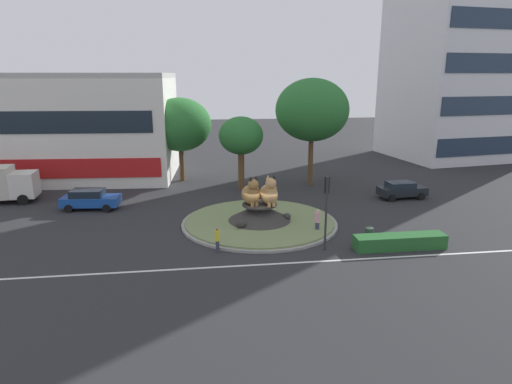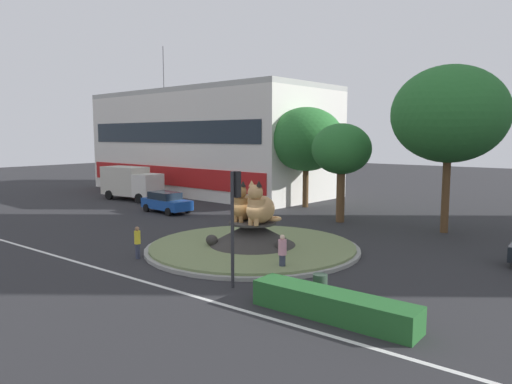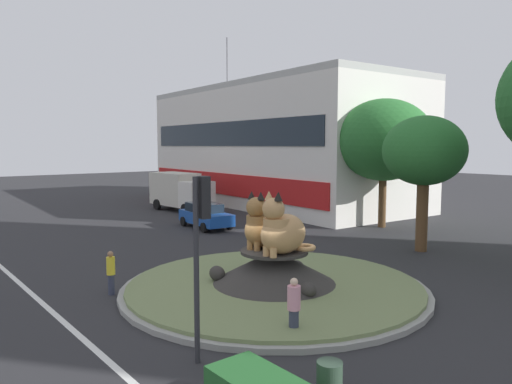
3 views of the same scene
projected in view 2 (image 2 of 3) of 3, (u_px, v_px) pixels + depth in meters
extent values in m
plane|color=#28282B|center=(253.00, 250.00, 25.86)|extent=(160.00, 160.00, 0.00)
cube|color=silver|center=(145.00, 282.00, 20.16)|extent=(112.00, 0.20, 0.01)
cylinder|color=gray|center=(253.00, 248.00, 25.85)|extent=(11.52, 11.52, 0.18)
cylinder|color=#707F51|center=(253.00, 245.00, 25.83)|extent=(11.06, 11.06, 0.12)
cone|color=#33302D|center=(253.00, 233.00, 25.75)|extent=(4.65, 4.65, 1.25)
cylinder|color=#33302D|center=(253.00, 223.00, 25.69)|extent=(2.56, 2.56, 0.12)
ellipsoid|color=#33302D|center=(281.00, 246.00, 24.38)|extent=(0.63, 0.55, 0.50)
ellipsoid|color=#33302D|center=(264.00, 234.00, 27.44)|extent=(0.62, 0.52, 0.49)
ellipsoid|color=#33302D|center=(212.00, 240.00, 25.52)|extent=(0.72, 0.54, 0.58)
ellipsoid|color=#9E703D|center=(243.00, 207.00, 26.03)|extent=(1.71, 2.18, 1.39)
cylinder|color=#9E703D|center=(241.00, 206.00, 25.66)|extent=(1.13, 1.13, 0.87)
sphere|color=#9E703D|center=(240.00, 192.00, 25.44)|extent=(0.77, 0.77, 0.77)
torus|color=#9E703D|center=(254.00, 216.00, 26.70)|extent=(0.89, 0.89, 0.17)
cone|color=black|center=(243.00, 184.00, 25.31)|extent=(0.39, 0.39, 0.31)
cone|color=black|center=(236.00, 183.00, 25.46)|extent=(0.39, 0.39, 0.31)
cylinder|color=#9E703D|center=(241.00, 219.00, 25.39)|extent=(0.24, 0.24, 0.35)
cylinder|color=#9E703D|center=(236.00, 219.00, 25.50)|extent=(0.24, 0.24, 0.35)
ellipsoid|color=tan|center=(261.00, 210.00, 25.08)|extent=(1.50, 2.14, 1.46)
cylinder|color=tan|center=(257.00, 207.00, 24.72)|extent=(1.05, 1.05, 0.91)
sphere|color=tan|center=(255.00, 192.00, 24.50)|extent=(0.80, 0.80, 0.80)
torus|color=tan|center=(274.00, 219.00, 25.67)|extent=(1.03, 1.03, 0.18)
cone|color=black|center=(259.00, 184.00, 24.33)|extent=(0.36, 0.36, 0.33)
cone|color=tan|center=(252.00, 183.00, 24.56)|extent=(0.36, 0.36, 0.33)
cylinder|color=tan|center=(256.00, 222.00, 24.44)|extent=(0.26, 0.26, 0.37)
cylinder|color=tan|center=(251.00, 222.00, 24.61)|extent=(0.26, 0.26, 0.37)
cylinder|color=#2D2D33|center=(232.00, 230.00, 19.15)|extent=(0.14, 0.14, 4.73)
cube|color=black|center=(236.00, 184.00, 19.09)|extent=(0.35, 0.29, 1.05)
sphere|color=red|center=(238.00, 176.00, 19.10)|extent=(0.18, 0.18, 0.18)
sphere|color=#392706|center=(238.00, 184.00, 19.14)|extent=(0.18, 0.18, 0.18)
sphere|color=black|center=(238.00, 192.00, 19.18)|extent=(0.18, 0.18, 0.18)
cube|color=silver|center=(208.00, 144.00, 52.54)|extent=(28.61, 13.37, 10.44)
cube|color=#B21919|center=(166.00, 176.00, 48.58)|extent=(26.75, 1.86, 1.88)
cube|color=#19232D|center=(165.00, 132.00, 48.08)|extent=(25.63, 1.74, 2.09)
cube|color=#B2B2AD|center=(208.00, 94.00, 51.90)|extent=(28.61, 13.37, 0.50)
cylinder|color=#4C4C51|center=(163.00, 69.00, 52.12)|extent=(0.10, 0.10, 4.87)
cube|color=#235B28|center=(333.00, 305.00, 16.12)|extent=(5.92, 1.20, 0.90)
cylinder|color=brown|center=(306.00, 188.00, 41.08)|extent=(0.51, 0.51, 3.30)
ellipsoid|color=#286B2D|center=(306.00, 139.00, 40.59)|extent=(6.37, 6.37, 5.42)
cylinder|color=brown|center=(340.00, 197.00, 33.98)|extent=(0.60, 0.60, 3.54)
ellipsoid|color=#286B2D|center=(341.00, 149.00, 33.57)|extent=(4.20, 4.20, 3.57)
cylinder|color=brown|center=(445.00, 196.00, 30.23)|extent=(0.48, 0.48, 4.63)
ellipsoid|color=#286B2D|center=(449.00, 114.00, 29.63)|extent=(7.10, 7.10, 6.03)
cylinder|color=#33384C|center=(138.00, 251.00, 23.94)|extent=(0.23, 0.23, 0.76)
cylinder|color=yellow|center=(137.00, 237.00, 23.86)|extent=(0.31, 0.31, 0.66)
sphere|color=#936B4C|center=(137.00, 229.00, 23.81)|extent=(0.22, 0.22, 0.22)
cylinder|color=#33384C|center=(282.00, 263.00, 21.55)|extent=(0.29, 0.29, 0.80)
cylinder|color=pink|center=(282.00, 247.00, 21.47)|extent=(0.38, 0.38, 0.70)
sphere|color=beige|center=(282.00, 237.00, 21.41)|extent=(0.23, 0.23, 0.23)
cube|color=#19479E|center=(167.00, 204.00, 38.27)|extent=(4.75, 2.33, 0.75)
cube|color=#19232D|center=(165.00, 195.00, 38.35)|extent=(2.72, 1.89, 0.58)
cylinder|color=black|center=(188.00, 209.00, 37.94)|extent=(0.66, 0.29, 0.64)
cylinder|color=black|center=(168.00, 212.00, 36.61)|extent=(0.66, 0.29, 0.64)
cylinder|color=black|center=(165.00, 205.00, 40.02)|extent=(0.66, 0.29, 0.64)
cylinder|color=black|center=(146.00, 208.00, 38.70)|extent=(0.66, 0.29, 0.64)
cube|color=silver|center=(148.00, 185.00, 44.44)|extent=(2.06, 2.44, 2.15)
cube|color=beige|center=(125.00, 181.00, 46.24)|extent=(4.63, 2.57, 2.71)
cylinder|color=black|center=(158.00, 196.00, 45.48)|extent=(0.91, 0.35, 0.90)
cylinder|color=black|center=(139.00, 198.00, 43.58)|extent=(0.91, 0.35, 0.90)
cylinder|color=black|center=(128.00, 193.00, 47.90)|extent=(0.91, 0.35, 0.90)
cylinder|color=black|center=(109.00, 195.00, 46.00)|extent=(0.91, 0.35, 0.90)
cylinder|color=#2D4233|center=(320.00, 286.00, 18.22)|extent=(0.56, 0.56, 0.90)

